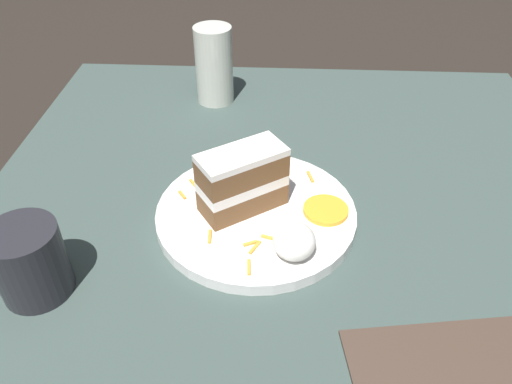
{
  "coord_description": "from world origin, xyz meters",
  "views": [
    {
      "loc": [
        0.5,
        -0.02,
        0.48
      ],
      "look_at": [
        0.0,
        -0.05,
        0.08
      ],
      "focal_mm": 35.0,
      "sensor_mm": 36.0,
      "label": 1
    }
  ],
  "objects_px": {
    "drinking_glass": "(214,70)",
    "coffee_mug": "(29,259)",
    "orange_garnish": "(326,211)",
    "cake_slice": "(242,180)",
    "cream_dollop": "(294,241)",
    "plate": "(256,215)"
  },
  "relations": [
    {
      "from": "cream_dollop",
      "to": "orange_garnish",
      "type": "relative_size",
      "value": 0.95
    },
    {
      "from": "drinking_glass",
      "to": "coffee_mug",
      "type": "xyz_separation_m",
      "value": [
        0.46,
        -0.15,
        -0.01
      ]
    },
    {
      "from": "coffee_mug",
      "to": "orange_garnish",
      "type": "bearing_deg",
      "value": 111.41
    },
    {
      "from": "orange_garnish",
      "to": "drinking_glass",
      "type": "bearing_deg",
      "value": -151.01
    },
    {
      "from": "plate",
      "to": "orange_garnish",
      "type": "distance_m",
      "value": 0.09
    },
    {
      "from": "plate",
      "to": "drinking_glass",
      "type": "relative_size",
      "value": 1.93
    },
    {
      "from": "cream_dollop",
      "to": "orange_garnish",
      "type": "height_order",
      "value": "cream_dollop"
    },
    {
      "from": "plate",
      "to": "cream_dollop",
      "type": "distance_m",
      "value": 0.09
    },
    {
      "from": "cake_slice",
      "to": "cream_dollop",
      "type": "bearing_deg",
      "value": -175.11
    },
    {
      "from": "orange_garnish",
      "to": "drinking_glass",
      "type": "distance_m",
      "value": 0.38
    },
    {
      "from": "coffee_mug",
      "to": "cream_dollop",
      "type": "bearing_deg",
      "value": 101.12
    },
    {
      "from": "orange_garnish",
      "to": "drinking_glass",
      "type": "height_order",
      "value": "drinking_glass"
    },
    {
      "from": "orange_garnish",
      "to": "coffee_mug",
      "type": "distance_m",
      "value": 0.36
    },
    {
      "from": "plate",
      "to": "cream_dollop",
      "type": "bearing_deg",
      "value": 32.87
    },
    {
      "from": "orange_garnish",
      "to": "coffee_mug",
      "type": "height_order",
      "value": "coffee_mug"
    },
    {
      "from": "cake_slice",
      "to": "orange_garnish",
      "type": "height_order",
      "value": "cake_slice"
    },
    {
      "from": "cream_dollop",
      "to": "drinking_glass",
      "type": "relative_size",
      "value": 0.41
    },
    {
      "from": "cream_dollop",
      "to": "drinking_glass",
      "type": "bearing_deg",
      "value": -160.82
    },
    {
      "from": "cake_slice",
      "to": "cream_dollop",
      "type": "relative_size",
      "value": 2.13
    },
    {
      "from": "orange_garnish",
      "to": "drinking_glass",
      "type": "relative_size",
      "value": 0.43
    },
    {
      "from": "cream_dollop",
      "to": "orange_garnish",
      "type": "distance_m",
      "value": 0.09
    },
    {
      "from": "drinking_glass",
      "to": "cake_slice",
      "type": "bearing_deg",
      "value": 12.96
    }
  ]
}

